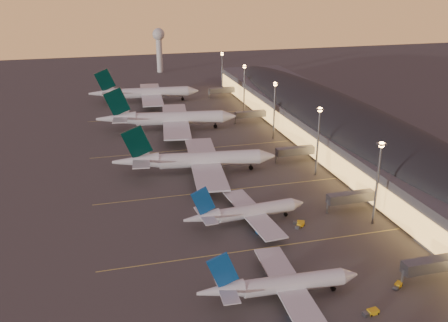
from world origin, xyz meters
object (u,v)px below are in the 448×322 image
airliner_wide_near (196,160)px  airliner_narrow_north (246,212)px  radar_tower (159,43)px  baggage_tug_c (299,223)px  baggage_tug_a (371,312)px  airliner_narrow_south (280,285)px  baggage_tug_d (300,225)px  airliner_wide_mid (168,119)px  baggage_tug_b (398,285)px  airliner_wide_far (145,93)px

airliner_wide_near → airliner_narrow_north: bearing=-75.4°
radar_tower → baggage_tug_c: (4.71, -254.51, -21.42)m
airliner_narrow_north → baggage_tug_a: 50.17m
airliner_narrow_south → radar_tower: bearing=89.8°
airliner_narrow_south → baggage_tug_d: 35.92m
airliner_wide_mid → baggage_tug_a: size_ratio=17.31×
airliner_narrow_south → airliner_narrow_north: airliner_narrow_south is taller
airliner_wide_near → baggage_tug_b: 89.92m
baggage_tug_c → baggage_tug_d: bearing=-86.8°
radar_tower → baggage_tug_c: radar_tower is taller
airliner_wide_near → airliner_wide_mid: 57.32m
airliner_narrow_south → airliner_wide_near: bearing=94.3°
airliner_narrow_south → airliner_wide_mid: size_ratio=0.58×
baggage_tug_c → airliner_narrow_south: bearing=-97.8°
radar_tower → baggage_tug_a: 298.59m
radar_tower → baggage_tug_a: (3.19, -297.81, -21.37)m
airliner_wide_near → baggage_tug_c: size_ratio=17.15×
airliner_narrow_south → baggage_tug_c: (18.94, 32.53, -3.11)m
airliner_narrow_south → baggage_tug_a: (17.42, -10.76, -3.06)m
airliner_wide_near → airliner_wide_far: bearing=99.4°
airliner_wide_mid → radar_tower: bearing=91.1°
airliner_narrow_south → airliner_wide_far: size_ratio=0.61×
radar_tower → baggage_tug_d: 257.23m
baggage_tug_d → airliner_wide_far: bearing=60.8°
airliner_wide_mid → baggage_tug_a: bearing=-73.9°
airliner_narrow_north → baggage_tug_b: bearing=-63.0°
radar_tower → baggage_tug_d: radar_tower is taller
airliner_narrow_north → radar_tower: size_ratio=1.18×
airliner_narrow_north → baggage_tug_c: 16.34m
airliner_narrow_north → airliner_wide_mid: airliner_wide_mid is taller
airliner_wide_near → radar_tower: bearing=92.1°
baggage_tug_a → airliner_narrow_south: bearing=142.1°
airliner_wide_far → baggage_tug_c: (26.68, -163.88, -4.74)m
airliner_wide_far → baggage_tug_c: bearing=-76.1°
airliner_wide_near → baggage_tug_c: airliner_wide_near is taller
airliner_wide_far → radar_tower: size_ratio=1.94×
airliner_wide_near → baggage_tug_d: airliner_wide_near is taller
airliner_narrow_north → airliner_wide_far: bearing=89.4°
airliner_wide_far → airliner_narrow_south: bearing=-83.1°
airliner_wide_mid → radar_tower: 150.93m
airliner_wide_near → baggage_tug_d: (20.68, -50.05, -4.55)m
baggage_tug_a → baggage_tug_b: 13.63m
airliner_wide_near → radar_tower: size_ratio=1.87×
airliner_wide_far → radar_tower: 94.74m
airliner_wide_near → baggage_tug_c: bearing=-59.4°
airliner_wide_near → baggage_tug_d: size_ratio=17.19×
airliner_narrow_south → airliner_wide_near: size_ratio=0.63×
baggage_tug_d → baggage_tug_c: bearing=32.7°
baggage_tug_a → baggage_tug_b: size_ratio=1.12×
airliner_narrow_north → baggage_tug_b: 48.06m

